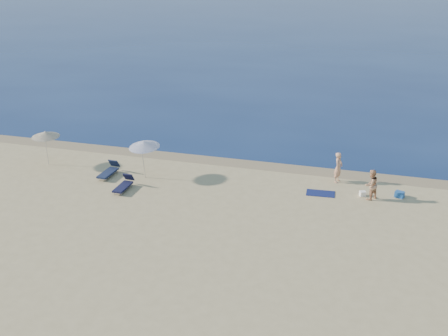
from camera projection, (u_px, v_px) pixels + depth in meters
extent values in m
cube|color=#0C1F4C|center=(354.00, 11.00, 107.16)|extent=(240.00, 160.00, 0.01)
cube|color=#847254|center=(277.00, 167.00, 35.51)|extent=(240.00, 1.60, 0.00)
imported|color=tan|center=(338.00, 167.00, 33.01)|extent=(0.61, 0.77, 1.85)
imported|color=tan|center=(371.00, 185.00, 30.86)|extent=(1.07, 1.07, 1.75)
cube|color=#0E1546|center=(320.00, 193.00, 31.84)|extent=(1.65, 0.98, 0.03)
cube|color=white|center=(363.00, 194.00, 31.51)|extent=(0.41, 0.38, 0.28)
cube|color=#1D519E|center=(400.00, 194.00, 31.34)|extent=(0.58, 0.50, 0.35)
cylinder|color=silver|center=(144.00, 162.00, 33.45)|extent=(0.11, 0.26, 2.15)
cone|color=white|center=(144.00, 144.00, 33.24)|extent=(2.33, 2.34, 0.52)
sphere|color=silver|center=(144.00, 141.00, 33.17)|extent=(0.06, 0.06, 0.06)
cylinder|color=silver|center=(47.00, 150.00, 35.40)|extent=(0.05, 0.12, 2.10)
cone|color=beige|center=(45.00, 134.00, 35.07)|extent=(1.98, 1.99, 0.39)
sphere|color=silver|center=(45.00, 131.00, 34.99)|extent=(0.06, 0.06, 0.06)
cube|color=#16203D|center=(108.00, 173.00, 33.96)|extent=(0.70, 1.70, 0.11)
cube|color=#16203D|center=(114.00, 163.00, 34.57)|extent=(0.63, 0.44, 0.54)
cylinder|color=#A5A5AD|center=(111.00, 175.00, 33.94)|extent=(0.03, 0.03, 0.25)
cube|color=#121533|center=(123.00, 187.00, 32.13)|extent=(0.62, 1.59, 0.11)
cube|color=#121533|center=(129.00, 177.00, 32.71)|extent=(0.59, 0.40, 0.51)
cylinder|color=#A5A5AD|center=(127.00, 189.00, 32.11)|extent=(0.03, 0.03, 0.23)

